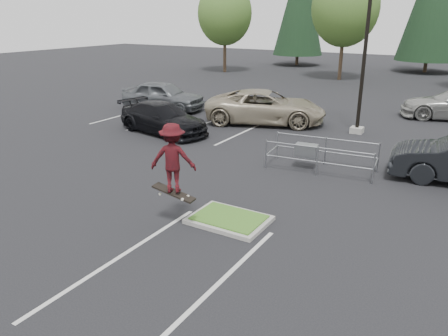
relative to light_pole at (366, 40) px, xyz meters
The scene contains 12 objects.
ground 12.85m from the light_pole, 92.39° to the right, with size 120.00×120.00×0.00m, color black.
grass_median 12.82m from the light_pole, 92.39° to the right, with size 2.20×1.60×0.16m.
stall_lines 7.74m from the light_pole, 107.24° to the right, with size 22.62×17.60×0.01m.
light_pole is the anchor object (origin of this frame).
decid_a 25.86m from the light_pole, 135.75° to the left, with size 5.44×5.44×8.91m.
decid_b 19.70m from the light_pole, 109.35° to the left, with size 5.89×5.89×9.64m.
conif_a 31.63m from the light_pole, 117.38° to the left, with size 5.72×5.72×13.00m.
cart_corral 7.47m from the light_pole, 91.45° to the right, with size 4.17×1.86×1.15m.
skateboarder 13.36m from the light_pole, 97.45° to the right, with size 1.43×1.17×2.14m.
car_l_tan 6.22m from the light_pole, behind, with size 2.99×6.48×1.80m, color gray.
car_l_black 10.57m from the light_pole, 149.53° to the right, with size 2.12×5.21×1.51m, color black.
car_l_grey 12.56m from the light_pole, behind, with size 2.10×5.22×1.78m, color #55595D.
Camera 1 is at (5.72, -9.88, 5.68)m, focal length 35.00 mm.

